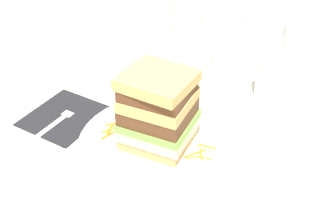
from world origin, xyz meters
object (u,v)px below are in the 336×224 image
at_px(fork, 56,121).
at_px(empty_tumbler_2, 214,29).
at_px(napkin_dark, 65,116).
at_px(juice_glass, 274,80).
at_px(knife, 257,177).
at_px(main_plate, 158,144).
at_px(empty_tumbler_0, 297,46).
at_px(empty_tumbler_1, 230,47).
at_px(empty_tumbler_3, 255,35).
at_px(sandwich, 158,110).

relative_size(fork, empty_tumbler_2, 2.03).
bearing_deg(napkin_dark, juice_glass, 41.16).
relative_size(napkin_dark, knife, 0.67).
bearing_deg(main_plate, empty_tumbler_0, 75.00).
bearing_deg(empty_tumbler_1, knife, -57.04).
relative_size(juice_glass, empty_tumbler_2, 1.05).
bearing_deg(empty_tumbler_3, empty_tumbler_0, -3.53).
bearing_deg(main_plate, sandwich, -6.16).
xyz_separation_m(main_plate, sandwich, (0.00, -0.00, 0.07)).
height_order(napkin_dark, empty_tumbler_1, empty_tumbler_1).
bearing_deg(empty_tumbler_2, napkin_dark, -104.42).
relative_size(fork, juice_glass, 1.93).
distance_m(juice_glass, empty_tumbler_2, 0.24).
distance_m(juice_glass, empty_tumbler_1, 0.13).
relative_size(main_plate, empty_tumbler_2, 3.27).
relative_size(napkin_dark, empty_tumbler_1, 1.37).
distance_m(sandwich, knife, 0.18).
distance_m(napkin_dark, knife, 0.36).
bearing_deg(empty_tumbler_3, juice_glass, -55.31).
distance_m(main_plate, empty_tumbler_3, 0.39).
relative_size(main_plate, knife, 1.33).
distance_m(knife, empty_tumbler_2, 0.44).
distance_m(napkin_dark, juice_glass, 0.40).
xyz_separation_m(knife, juice_glass, (-0.06, 0.22, 0.04)).
bearing_deg(sandwich, empty_tumbler_0, 75.03).
bearing_deg(main_plate, knife, 6.17).
height_order(fork, empty_tumbler_2, empty_tumbler_2).
height_order(empty_tumbler_2, empty_tumbler_3, empty_tumbler_3).
height_order(fork, juice_glass, juice_glass).
xyz_separation_m(sandwich, knife, (0.17, 0.02, -0.07)).
bearing_deg(knife, empty_tumbler_0, 100.21).
height_order(napkin_dark, empty_tumbler_0, empty_tumbler_0).
xyz_separation_m(napkin_dark, fork, (0.00, -0.02, 0.00)).
xyz_separation_m(napkin_dark, empty_tumbler_3, (0.20, 0.41, 0.04)).
height_order(napkin_dark, fork, fork).
xyz_separation_m(juice_glass, empty_tumbler_0, (-0.00, 0.14, 0.01)).
distance_m(main_plate, empty_tumbler_0, 0.39).
bearing_deg(juice_glass, napkin_dark, -138.84).
height_order(sandwich, juice_glass, sandwich).
xyz_separation_m(sandwich, empty_tumbler_3, (0.00, 0.39, -0.03)).
xyz_separation_m(empty_tumbler_0, empty_tumbler_3, (-0.10, 0.01, -0.00)).
height_order(knife, empty_tumbler_0, empty_tumbler_0).
bearing_deg(fork, sandwich, 12.41).
relative_size(fork, empty_tumbler_0, 1.81).
relative_size(main_plate, juice_glass, 3.11).
height_order(main_plate, empty_tumbler_2, empty_tumbler_2).
bearing_deg(empty_tumbler_2, empty_tumbler_3, 7.28).
height_order(juice_glass, empty_tumbler_0, empty_tumbler_0).
height_order(knife, juice_glass, juice_glass).
relative_size(juice_glass, empty_tumbler_0, 0.94).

